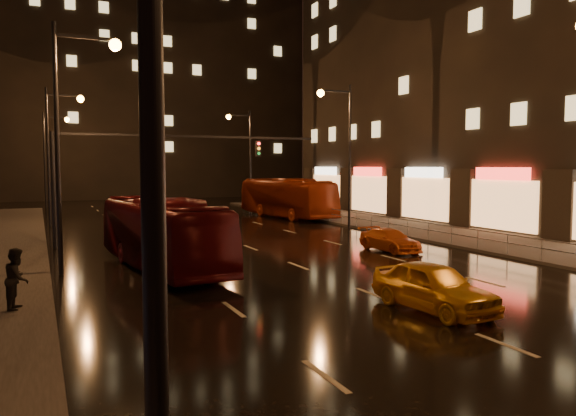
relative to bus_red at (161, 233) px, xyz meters
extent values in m
plane|color=black|center=(5.58, 8.14, -1.51)|extent=(140.00, 140.00, 0.00)
cube|color=#38332D|center=(19.08, 3.14, -1.44)|extent=(7.00, 70.00, 0.15)
cube|color=black|center=(31.58, 8.14, 13.49)|extent=(18.00, 50.00, 30.00)
cube|color=black|center=(9.58, 60.14, 16.49)|extent=(44.00, 16.00, 36.00)
cylinder|color=black|center=(-4.02, 8.14, 1.59)|extent=(0.22, 0.22, 6.20)
cube|color=black|center=(3.58, 8.14, 4.59)|extent=(15.20, 0.14, 0.14)
cube|color=black|center=(1.58, 8.14, 3.94)|extent=(0.32, 0.18, 0.95)
cube|color=black|center=(7.58, 8.14, 3.94)|extent=(0.32, 0.18, 0.95)
sphere|color=#FF1E19|center=(1.58, 8.02, 4.24)|extent=(0.18, 0.18, 0.18)
cylinder|color=black|center=(-4.02, -19.86, 3.49)|extent=(0.18, 0.18, 10.00)
cylinder|color=#99999E|center=(15.78, 32.14, -0.86)|extent=(0.04, 0.04, 1.00)
cube|color=#99999E|center=(15.78, 6.14, -0.41)|extent=(0.05, 56.00, 0.05)
cube|color=#99999E|center=(15.78, 6.14, -0.81)|extent=(0.05, 56.00, 0.05)
imported|color=#4E0B0F|center=(0.00, 0.00, 0.00)|extent=(3.69, 11.06, 3.02)
imported|color=maroon|center=(14.58, 19.68, 0.16)|extent=(4.08, 12.26, 3.35)
imported|color=#EDA416|center=(6.08, -10.47, -0.77)|extent=(2.08, 4.48, 1.48)
imported|color=orange|center=(11.79, 0.18, -0.95)|extent=(1.88, 4.01, 1.13)
imported|color=black|center=(-5.42, -5.73, -0.45)|extent=(0.86, 1.01, 1.82)
camera|label=1|loc=(-4.78, -23.96, 2.86)|focal=35.00mm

